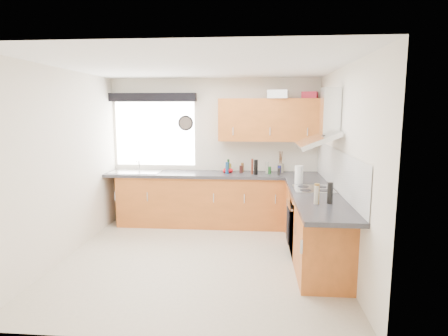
# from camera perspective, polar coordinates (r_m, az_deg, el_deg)

# --- Properties ---
(ground_plane) EXTENTS (3.60, 3.60, 0.00)m
(ground_plane) POSITION_cam_1_polar(r_m,az_deg,el_deg) (5.13, -3.68, -13.68)
(ground_plane) COLOR beige
(ceiling) EXTENTS (3.60, 3.60, 0.02)m
(ceiling) POSITION_cam_1_polar(r_m,az_deg,el_deg) (4.77, -3.99, 15.26)
(ceiling) COLOR white
(ceiling) RESTS_ON wall_back
(wall_back) EXTENTS (3.60, 0.02, 2.50)m
(wall_back) POSITION_cam_1_polar(r_m,az_deg,el_deg) (6.57, -1.48, 2.59)
(wall_back) COLOR silver
(wall_back) RESTS_ON ground_plane
(wall_front) EXTENTS (3.60, 0.02, 2.50)m
(wall_front) POSITION_cam_1_polar(r_m,az_deg,el_deg) (3.06, -8.88, -4.75)
(wall_front) COLOR silver
(wall_front) RESTS_ON ground_plane
(wall_left) EXTENTS (0.02, 3.60, 2.50)m
(wall_left) POSITION_cam_1_polar(r_m,az_deg,el_deg) (5.37, -23.19, 0.48)
(wall_left) COLOR silver
(wall_left) RESTS_ON ground_plane
(wall_right) EXTENTS (0.02, 3.60, 2.50)m
(wall_right) POSITION_cam_1_polar(r_m,az_deg,el_deg) (4.87, 17.63, -0.02)
(wall_right) COLOR silver
(wall_right) RESTS_ON ground_plane
(window) EXTENTS (1.40, 0.02, 1.10)m
(window) POSITION_cam_1_polar(r_m,az_deg,el_deg) (6.73, -10.46, 5.16)
(window) COLOR silver
(window) RESTS_ON wall_back
(window_blind) EXTENTS (1.50, 0.18, 0.14)m
(window_blind) POSITION_cam_1_polar(r_m,az_deg,el_deg) (6.63, -10.82, 10.55)
(window_blind) COLOR black
(window_blind) RESTS_ON wall_back
(splashback) EXTENTS (0.01, 3.00, 0.54)m
(splashback) POSITION_cam_1_polar(r_m,az_deg,el_deg) (5.16, 16.76, -0.27)
(splashback) COLOR white
(splashback) RESTS_ON wall_right
(base_cab_back) EXTENTS (3.00, 0.58, 0.86)m
(base_cab_back) POSITION_cam_1_polar(r_m,az_deg,el_deg) (6.44, -2.62, -4.96)
(base_cab_back) COLOR #A95520
(base_cab_back) RESTS_ON ground_plane
(base_cab_corner) EXTENTS (0.60, 0.60, 0.86)m
(base_cab_corner) POSITION_cam_1_polar(r_m,az_deg,el_deg) (6.42, 11.72, -5.17)
(base_cab_corner) COLOR #A95520
(base_cab_corner) RESTS_ON ground_plane
(base_cab_right) EXTENTS (0.58, 2.10, 0.86)m
(base_cab_right) POSITION_cam_1_polar(r_m,az_deg,el_deg) (5.14, 13.64, -8.79)
(base_cab_right) COLOR #A95520
(base_cab_right) RESTS_ON ground_plane
(worktop_back) EXTENTS (3.60, 0.62, 0.05)m
(worktop_back) POSITION_cam_1_polar(r_m,az_deg,el_deg) (6.32, -1.77, -1.00)
(worktop_back) COLOR #2A2A2F
(worktop_back) RESTS_ON base_cab_back
(worktop_right) EXTENTS (0.62, 2.42, 0.05)m
(worktop_right) POSITION_cam_1_polar(r_m,az_deg,el_deg) (4.87, 13.98, -4.22)
(worktop_right) COLOR #2A2A2F
(worktop_right) RESTS_ON base_cab_right
(sink) EXTENTS (0.84, 0.46, 0.10)m
(sink) POSITION_cam_1_polar(r_m,az_deg,el_deg) (6.60, -13.32, -0.25)
(sink) COLOR silver
(sink) RESTS_ON worktop_back
(oven) EXTENTS (0.56, 0.58, 0.85)m
(oven) POSITION_cam_1_polar(r_m,az_deg,el_deg) (5.28, 13.28, -8.36)
(oven) COLOR black
(oven) RESTS_ON ground_plane
(hob_plate) EXTENTS (0.52, 0.52, 0.01)m
(hob_plate) POSITION_cam_1_polar(r_m,az_deg,el_deg) (5.16, 13.47, -3.12)
(hob_plate) COLOR silver
(hob_plate) RESTS_ON worktop_right
(extractor_hood) EXTENTS (0.52, 0.78, 0.66)m
(extractor_hood) POSITION_cam_1_polar(r_m,az_deg,el_deg) (5.07, 14.94, 6.35)
(extractor_hood) COLOR silver
(extractor_hood) RESTS_ON wall_right
(upper_cabinets) EXTENTS (1.70, 0.35, 0.70)m
(upper_cabinets) POSITION_cam_1_polar(r_m,az_deg,el_deg) (6.32, 6.98, 7.28)
(upper_cabinets) COLOR #A95520
(upper_cabinets) RESTS_ON wall_back
(washing_machine) EXTENTS (0.61, 0.59, 0.76)m
(washing_machine) POSITION_cam_1_polar(r_m,az_deg,el_deg) (6.47, -3.05, -5.37)
(washing_machine) COLOR silver
(washing_machine) RESTS_ON ground_plane
(wall_clock) EXTENTS (0.27, 0.04, 0.27)m
(wall_clock) POSITION_cam_1_polar(r_m,az_deg,el_deg) (6.59, -5.88, 6.83)
(wall_clock) COLOR black
(wall_clock) RESTS_ON wall_back
(casserole) EXTENTS (0.36, 0.28, 0.13)m
(casserole) POSITION_cam_1_polar(r_m,az_deg,el_deg) (6.22, 8.23, 11.07)
(casserole) COLOR silver
(casserole) RESTS_ON upper_cabinets
(storage_box) EXTENTS (0.29, 0.27, 0.11)m
(storage_box) POSITION_cam_1_polar(r_m,az_deg,el_deg) (6.42, 12.95, 10.77)
(storage_box) COLOR #C72840
(storage_box) RESTS_ON upper_cabinets
(utensil_pot) EXTENTS (0.12, 0.12, 0.15)m
(utensil_pot) POSITION_cam_1_polar(r_m,az_deg,el_deg) (6.48, 8.59, 0.03)
(utensil_pot) COLOR tan
(utensil_pot) RESTS_ON worktop_back
(kitchen_roll) EXTENTS (0.14, 0.14, 0.26)m
(kitchen_roll) POSITION_cam_1_polar(r_m,az_deg,el_deg) (5.52, 11.34, -0.99)
(kitchen_roll) COLOR silver
(kitchen_roll) RESTS_ON worktop_right
(tomato_cluster) EXTENTS (0.17, 0.17, 0.07)m
(tomato_cluster) POSITION_cam_1_polar(r_m,az_deg,el_deg) (6.36, 0.57, -0.39)
(tomato_cluster) COLOR red
(tomato_cluster) RESTS_ON worktop_back
(jar_0) EXTENTS (0.05, 0.05, 0.19)m
(jar_0) POSITION_cam_1_polar(r_m,az_deg,el_deg) (6.33, 6.60, 0.06)
(jar_0) COLOR #A9A390
(jar_0) RESTS_ON worktop_back
(jar_1) EXTENTS (0.05, 0.05, 0.20)m
(jar_1) POSITION_cam_1_polar(r_m,az_deg,el_deg) (6.22, 0.47, -0.00)
(jar_1) COLOR navy
(jar_1) RESTS_ON worktop_back
(jar_2) EXTENTS (0.05, 0.05, 0.12)m
(jar_2) POSITION_cam_1_polar(r_m,az_deg,el_deg) (6.25, 6.97, -0.37)
(jar_2) COLOR #1A481D
(jar_2) RESTS_ON worktop_back
(jar_3) EXTENTS (0.06, 0.06, 0.13)m
(jar_3) POSITION_cam_1_polar(r_m,az_deg,el_deg) (6.37, 8.40, -0.20)
(jar_3) COLOR navy
(jar_3) RESTS_ON worktop_back
(jar_4) EXTENTS (0.04, 0.04, 0.23)m
(jar_4) POSITION_cam_1_polar(r_m,az_deg,el_deg) (6.36, 0.66, 0.33)
(jar_4) COLOR #153B18
(jar_4) RESTS_ON worktop_back
(jar_5) EXTENTS (0.04, 0.04, 0.26)m
(jar_5) POSITION_cam_1_polar(r_m,az_deg,el_deg) (6.19, 4.31, 0.22)
(jar_5) COLOR #5F2414
(jar_5) RESTS_ON worktop_back
(jar_6) EXTENTS (0.07, 0.07, 0.13)m
(jar_6) POSITION_cam_1_polar(r_m,az_deg,el_deg) (6.47, 0.82, 0.07)
(jar_6) COLOR #A59C39
(jar_6) RESTS_ON worktop_back
(jar_7) EXTENTS (0.05, 0.05, 0.11)m
(jar_7) POSITION_cam_1_polar(r_m,az_deg,el_deg) (6.18, 8.37, -0.56)
(jar_7) COLOR black
(jar_7) RESTS_ON worktop_back
(jar_8) EXTENTS (0.07, 0.07, 0.25)m
(jar_8) POSITION_cam_1_polar(r_m,az_deg,el_deg) (6.16, 4.88, 0.11)
(jar_8) COLOR black
(jar_8) RESTS_ON worktop_back
(jar_9) EXTENTS (0.06, 0.06, 0.12)m
(jar_9) POSITION_cam_1_polar(r_m,az_deg,el_deg) (6.34, 2.61, -0.18)
(jar_9) COLOR #351613
(jar_9) RESTS_ON worktop_back
(jar_10) EXTENTS (0.05, 0.05, 0.16)m
(jar_10) POSITION_cam_1_polar(r_m,az_deg,el_deg) (6.43, 2.82, 0.09)
(jar_10) COLOR brown
(jar_10) RESTS_ON worktop_back
(bottle_0) EXTENTS (0.05, 0.05, 0.21)m
(bottle_0) POSITION_cam_1_polar(r_m,az_deg,el_deg) (4.35, 13.89, -4.00)
(bottle_0) COLOR #AEA494
(bottle_0) RESTS_ON worktop_right
(bottle_1) EXTENTS (0.06, 0.06, 0.23)m
(bottle_1) POSITION_cam_1_polar(r_m,az_deg,el_deg) (4.36, 13.95, -3.83)
(bottle_1) COLOR brown
(bottle_1) RESTS_ON worktop_right
(bottle_2) EXTENTS (0.07, 0.07, 0.24)m
(bottle_2) POSITION_cam_1_polar(r_m,az_deg,el_deg) (4.41, 15.85, -3.71)
(bottle_2) COLOR black
(bottle_2) RESTS_ON worktop_right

